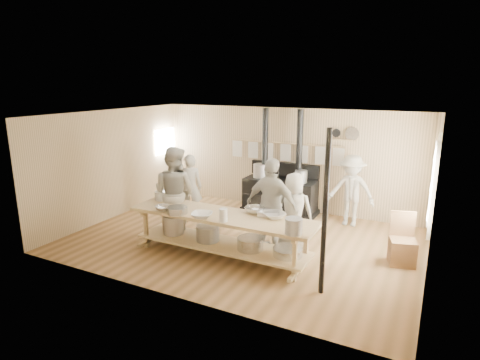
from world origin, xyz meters
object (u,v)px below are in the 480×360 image
object	(u,v)px
cook_far_left	(190,188)
chair	(402,249)
prep_table	(221,231)
cook_left	(175,193)
cook_right	(272,206)
stove	(280,192)
cook_by_window	(351,191)
roasting_pan	(269,213)
cook_center	(294,211)

from	to	relation	value
cook_far_left	chair	size ratio (longest dim) A/B	1.69
chair	prep_table	bearing A→B (deg)	-173.05
cook_left	cook_right	distance (m)	2.11
stove	prep_table	size ratio (longest dim) A/B	0.72
chair	cook_by_window	bearing A→B (deg)	113.61
roasting_pan	cook_by_window	bearing A→B (deg)	68.98
stove	chair	size ratio (longest dim) A/B	2.75
stove	cook_center	distance (m)	2.26
cook_far_left	cook_right	world-z (taller)	cook_right
cook_center	stove	bearing A→B (deg)	-75.36
cook_center	prep_table	bearing A→B (deg)	30.97
cook_right	cook_by_window	xyz separation A→B (m)	(1.03, 2.23, -0.11)
cook_left	roasting_pan	distance (m)	2.17
prep_table	cook_by_window	size ratio (longest dim) A/B	2.19
cook_left	cook_by_window	size ratio (longest dim) A/B	1.19
cook_by_window	prep_table	bearing A→B (deg)	-119.12
cook_far_left	cook_right	bearing A→B (deg)	126.82
cook_left	cook_right	xyz separation A→B (m)	(2.10, 0.21, -0.05)
cook_far_left	cook_right	xyz separation A→B (m)	(2.44, -0.86, 0.13)
prep_table	cook_left	world-z (taller)	cook_left
cook_far_left	roasting_pan	world-z (taller)	cook_far_left
cook_left	cook_center	xyz separation A→B (m)	(2.40, 0.62, -0.22)
cook_by_window	roasting_pan	size ratio (longest dim) A/B	4.18
cook_center	chair	bearing A→B (deg)	172.13
prep_table	cook_right	distance (m)	1.07
cook_left	cook_by_window	world-z (taller)	cook_left
cook_by_window	cook_center	bearing A→B (deg)	-108.95
cook_left	cook_right	size ratio (longest dim) A/B	1.05
stove	cook_right	world-z (taller)	stove
prep_table	roasting_pan	bearing A→B (deg)	21.88
stove	cook_right	size ratio (longest dim) A/B	1.40
prep_table	cook_left	size ratio (longest dim) A/B	1.84
cook_right	roasting_pan	size ratio (longest dim) A/B	4.72
cook_far_left	roasting_pan	xyz separation A→B (m)	(2.50, -1.16, 0.10)
cook_far_left	stove	bearing A→B (deg)	-171.45
cook_far_left	prep_table	bearing A→B (deg)	104.80
cook_right	cook_center	bearing A→B (deg)	-119.27
prep_table	cook_right	bearing A→B (deg)	39.35
cook_by_window	roasting_pan	bearing A→B (deg)	-108.01
stove	chair	xyz separation A→B (m)	(3.07, -1.79, -0.24)
cook_left	chair	size ratio (longest dim) A/B	2.07
cook_center	cook_right	distance (m)	0.53
cook_left	cook_far_left	bearing A→B (deg)	-74.59
cook_left	cook_by_window	bearing A→B (deg)	-144.37
chair	stove	bearing A→B (deg)	134.99
stove	cook_left	distance (m)	2.96
cook_far_left	cook_center	bearing A→B (deg)	136.89
chair	roasting_pan	distance (m)	2.50
cook_by_window	roasting_pan	distance (m)	2.70
prep_table	cook_center	world-z (taller)	cook_center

